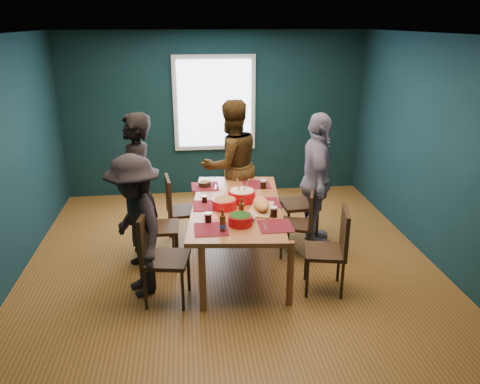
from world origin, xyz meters
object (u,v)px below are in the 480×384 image
object	(u,v)px
chair_left_near	(157,251)
bowl_dumpling	(242,195)
dining_table	(237,210)
person_near_left	(136,227)
person_far_left	(137,189)
chair_right_near	(334,244)
person_right	(317,181)
bowl_salad	(225,203)
cutting_board	(261,205)
chair_left_mid	(152,221)
chair_right_mid	(303,219)
bowl_herbs	(240,219)
chair_left_far	(177,205)
person_back	(231,165)
chair_right_far	(307,197)

from	to	relation	value
chair_left_near	bowl_dumpling	world-z (taller)	bowl_dumpling
dining_table	person_near_left	xyz separation A→B (m)	(-1.13, -0.50, 0.07)
person_far_left	chair_right_near	bearing A→B (deg)	63.87
dining_table	person_right	bearing A→B (deg)	27.27
chair_right_near	bowl_salad	distance (m)	1.32
chair_left_near	cutting_board	distance (m)	1.30
chair_left_mid	person_near_left	distance (m)	0.69
dining_table	chair_left_mid	size ratio (longest dim) A/B	2.24
cutting_board	bowl_salad	bearing A→B (deg)	-176.12
chair_left_near	chair_right_mid	xyz separation A→B (m)	(1.77, 0.82, -0.08)
bowl_herbs	chair_left_far	bearing A→B (deg)	119.10
person_near_left	bowl_salad	size ratio (longest dim) A/B	5.61
person_far_left	person_back	xyz separation A→B (m)	(1.22, 0.85, -0.00)
dining_table	person_back	world-z (taller)	person_back
person_right	bowl_dumpling	bearing A→B (deg)	115.88
chair_right_mid	cutting_board	size ratio (longest dim) A/B	1.36
chair_left_far	person_near_left	size ratio (longest dim) A/B	0.59
chair_left_mid	chair_right_far	bearing A→B (deg)	14.56
chair_left_mid	bowl_dumpling	size ratio (longest dim) A/B	2.94
chair_right_far	person_right	xyz separation A→B (m)	(0.06, -0.22, 0.29)
dining_table	person_near_left	bearing A→B (deg)	-149.65
chair_left_near	person_back	distance (m)	2.10
person_far_left	person_right	size ratio (longest dim) A/B	1.04
bowl_dumpling	chair_right_far	bearing A→B (deg)	29.20
person_near_left	cutting_board	distance (m)	1.42
dining_table	chair_right_mid	world-z (taller)	chair_right_mid
chair_left_mid	person_far_left	distance (m)	0.42
dining_table	cutting_board	distance (m)	0.36
chair_left_mid	person_far_left	size ratio (longest dim) A/B	0.52
person_right	bowl_dumpling	distance (m)	1.06
chair_right_mid	bowl_salad	bearing A→B (deg)	-148.94
chair_left_mid	chair_right_mid	distance (m)	1.87
chair_left_far	chair_left_mid	world-z (taller)	chair_left_mid
person_far_left	bowl_herbs	size ratio (longest dim) A/B	7.05
chair_right_near	cutting_board	distance (m)	0.93
person_far_left	bowl_dumpling	bearing A→B (deg)	80.30
person_far_left	bowl_herbs	bearing A→B (deg)	51.59
person_back	chair_right_near	bearing A→B (deg)	94.04
chair_left_far	person_back	xyz separation A→B (m)	(0.77, 0.48, 0.38)
bowl_salad	person_right	bearing A→B (deg)	22.85
chair_left_near	chair_right_mid	size ratio (longest dim) A/B	1.17
bowl_salad	dining_table	bearing A→B (deg)	34.60
chair_left_far	bowl_herbs	bearing A→B (deg)	-68.38
chair_left_near	bowl_salad	world-z (taller)	chair_left_near
cutting_board	person_near_left	bearing A→B (deg)	-149.87
chair_left_near	chair_right_far	bearing A→B (deg)	44.16
chair_right_near	chair_right_mid	bearing A→B (deg)	110.67
dining_table	chair_left_mid	distance (m)	1.03
person_far_left	person_back	world-z (taller)	person_far_left
chair_left_far	chair_right_far	xyz separation A→B (m)	(1.74, -0.03, 0.06)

